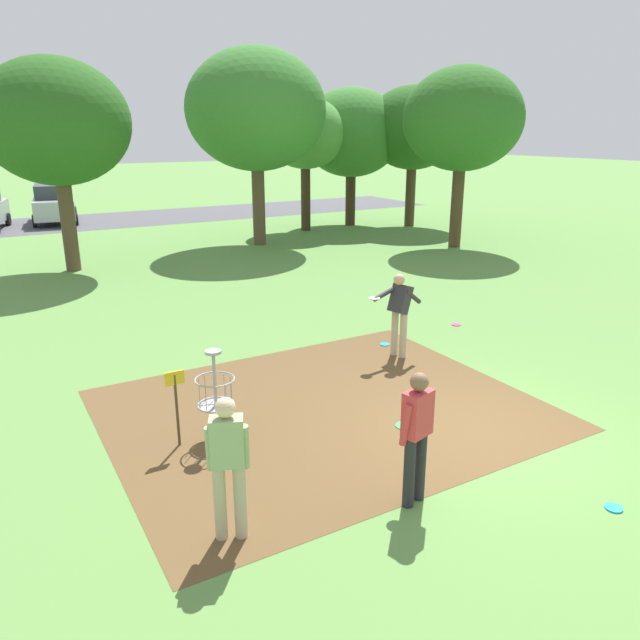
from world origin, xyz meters
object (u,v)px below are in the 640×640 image
object	(u,v)px
frisbee_mid_grass	(614,508)
tree_mid_left	(305,134)
player_throwing	(416,431)
tree_mid_right	(463,120)
player_foreground_watching	(228,461)
player_waiting_left	(399,309)
disc_golf_basket	(211,392)
frisbee_near_basket	(385,344)
tree_mid_center	(413,128)
tree_far_left	(56,123)
parked_car_center_left	(54,204)
frisbee_by_tee	(456,325)
tree_near_right	(351,133)
tree_near_left	(256,110)

from	to	relation	value
frisbee_mid_grass	tree_mid_left	bearing A→B (deg)	71.12
player_throwing	tree_mid_right	bearing A→B (deg)	46.26
player_throwing	tree_mid_left	xyz separation A→B (m)	(8.97, 19.03, 3.22)
player_foreground_watching	player_waiting_left	world-z (taller)	same
disc_golf_basket	player_foreground_watching	bearing A→B (deg)	-105.59
player_waiting_left	frisbee_near_basket	distance (m)	1.20
player_throwing	tree_mid_left	world-z (taller)	tree_mid_left
tree_mid_center	player_throwing	bearing A→B (deg)	-128.02
player_waiting_left	tree_far_left	size ratio (longest dim) A/B	0.26
disc_golf_basket	parked_car_center_left	world-z (taller)	parked_car_center_left
player_waiting_left	frisbee_by_tee	xyz separation A→B (m)	(2.42, 0.94, -0.98)
player_foreground_watching	tree_mid_center	bearing A→B (deg)	47.07
player_waiting_left	frisbee_near_basket	bearing A→B (deg)	75.36
disc_golf_basket	tree_near_right	size ratio (longest dim) A/B	0.22
player_foreground_watching	tree_mid_right	size ratio (longest dim) A/B	0.26
player_throwing	tree_near_left	xyz separation A→B (m)	(5.68, 16.86, 4.09)
frisbee_by_tee	tree_near_left	xyz separation A→B (m)	(0.39, 11.81, 5.04)
tree_near_left	tree_mid_left	size ratio (longest dim) A/B	1.27
frisbee_by_tee	parked_car_center_left	size ratio (longest dim) A/B	0.05
player_waiting_left	player_throwing	bearing A→B (deg)	-124.94
player_waiting_left	frisbee_mid_grass	distance (m)	5.59
frisbee_by_tee	tree_near_right	bearing A→B (deg)	66.31
disc_golf_basket	frisbee_by_tee	xyz separation A→B (m)	(6.85, 2.33, -0.74)
tree_mid_right	player_throwing	bearing A→B (deg)	-133.74
disc_golf_basket	frisbee_by_tee	size ratio (longest dim) A/B	6.57
tree_mid_left	tree_far_left	world-z (taller)	tree_far_left
frisbee_by_tee	player_foreground_watching	bearing A→B (deg)	-148.66
tree_near_left	tree_near_right	distance (m)	6.46
tree_near_left	tree_far_left	bearing A→B (deg)	-170.58
player_foreground_watching	tree_near_left	distance (m)	18.61
frisbee_mid_grass	tree_mid_left	distance (m)	21.92
disc_golf_basket	frisbee_near_basket	world-z (taller)	disc_golf_basket
tree_near_right	tree_far_left	distance (m)	13.60
tree_far_left	parked_car_center_left	xyz separation A→B (m)	(0.98, 11.61, -3.64)
player_throwing	frisbee_mid_grass	bearing A→B (deg)	-33.55
frisbee_near_basket	tree_far_left	bearing A→B (deg)	112.65
player_throwing	frisbee_near_basket	world-z (taller)	player_throwing
disc_golf_basket	tree_near_left	bearing A→B (deg)	62.88
tree_mid_right	tree_far_left	world-z (taller)	tree_mid_right
frisbee_mid_grass	tree_mid_center	size ratio (longest dim) A/B	0.03
disc_golf_basket	tree_near_left	xyz separation A→B (m)	(7.24, 14.14, 4.30)
disc_golf_basket	frisbee_by_tee	distance (m)	7.28
player_throwing	player_waiting_left	bearing A→B (deg)	55.06
disc_golf_basket	tree_mid_left	distance (m)	19.72
parked_car_center_left	tree_near_left	bearing A→B (deg)	-59.25
tree_mid_left	frisbee_near_basket	bearing A→B (deg)	-112.59
tree_far_left	tree_mid_center	bearing A→B (deg)	7.73
player_waiting_left	frisbee_near_basket	xyz separation A→B (m)	(0.18, 0.67, -0.98)
frisbee_near_basket	frisbee_by_tee	size ratio (longest dim) A/B	1.01
player_foreground_watching	tree_mid_right	bearing A→B (deg)	40.38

